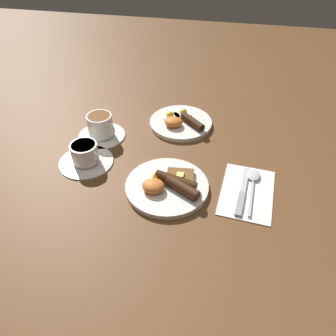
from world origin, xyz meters
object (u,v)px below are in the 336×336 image
at_px(breakfast_plate_near, 168,185).
at_px(spoon, 253,179).
at_px(breakfast_plate_far, 181,122).
at_px(teacup_near, 85,156).
at_px(teacup_far, 101,128).
at_px(knife, 242,193).

height_order(breakfast_plate_near, spoon, breakfast_plate_near).
xyz_separation_m(breakfast_plate_far, teacup_near, (-0.25, -0.26, 0.01)).
relative_size(teacup_far, spoon, 0.85).
bearing_deg(teacup_far, spoon, -14.28).
relative_size(breakfast_plate_near, breakfast_plate_far, 1.06).
xyz_separation_m(teacup_near, spoon, (0.50, 0.01, -0.02)).
height_order(teacup_far, knife, teacup_far).
height_order(teacup_near, spoon, teacup_near).
bearing_deg(knife, breakfast_plate_far, 42.61).
distance_m(breakfast_plate_near, knife, 0.20).
bearing_deg(spoon, knife, 158.11).
distance_m(teacup_far, spoon, 0.52).
height_order(breakfast_plate_far, teacup_far, teacup_far).
height_order(teacup_near, knife, teacup_near).
height_order(breakfast_plate_near, breakfast_plate_far, breakfast_plate_near).
bearing_deg(breakfast_plate_near, spoon, 18.16).
height_order(breakfast_plate_far, teacup_near, teacup_near).
distance_m(teacup_near, knife, 0.47).
relative_size(breakfast_plate_far, teacup_near, 1.34).
bearing_deg(teacup_near, teacup_far, 90.61).
xyz_separation_m(breakfast_plate_far, knife, (0.22, -0.31, -0.01)).
xyz_separation_m(teacup_near, teacup_far, (-0.00, 0.14, 0.01)).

